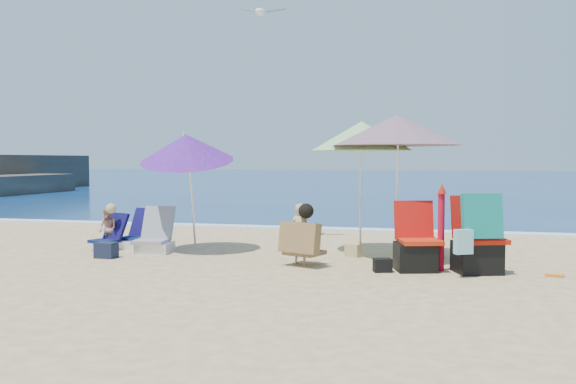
% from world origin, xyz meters
% --- Properties ---
extents(ground, '(120.00, 120.00, 0.00)m').
position_xyz_m(ground, '(0.00, 0.00, 0.00)').
color(ground, '#D8BC84').
rests_on(ground, ground).
extents(sea, '(120.00, 80.00, 0.12)m').
position_xyz_m(sea, '(0.00, 45.00, -0.05)').
color(sea, navy).
rests_on(sea, ground).
extents(foam, '(120.00, 0.50, 0.04)m').
position_xyz_m(foam, '(0.00, 5.10, 0.02)').
color(foam, white).
rests_on(foam, ground).
extents(umbrella_turquoise, '(2.18, 2.18, 2.43)m').
position_xyz_m(umbrella_turquoise, '(1.53, 1.04, 2.14)').
color(umbrella_turquoise, white).
rests_on(umbrella_turquoise, ground).
extents(umbrella_striped, '(2.18, 2.18, 2.36)m').
position_xyz_m(umbrella_striped, '(0.89, 1.58, 2.07)').
color(umbrella_striped, white).
rests_on(umbrella_striped, ground).
extents(umbrella_blue, '(1.91, 1.96, 2.28)m').
position_xyz_m(umbrella_blue, '(-2.15, 0.97, 1.87)').
color(umbrella_blue, silver).
rests_on(umbrella_blue, ground).
extents(furled_umbrella, '(0.14, 0.14, 1.30)m').
position_xyz_m(furled_umbrella, '(2.25, 0.11, 0.71)').
color(furled_umbrella, '#B30C24').
rests_on(furled_umbrella, ground).
extents(chair_navy, '(0.65, 0.79, 0.73)m').
position_xyz_m(chair_navy, '(-3.27, 1.24, 0.19)').
color(chair_navy, '#0D1B4C').
rests_on(chair_navy, ground).
extents(chair_rainbow, '(0.66, 0.78, 0.80)m').
position_xyz_m(chair_rainbow, '(-2.71, 0.86, 0.21)').
color(chair_rainbow, '#E87252').
rests_on(chair_rainbow, ground).
extents(camp_chair_left, '(0.77, 0.73, 1.03)m').
position_xyz_m(camp_chair_left, '(1.88, 0.07, 0.31)').
color(camp_chair_left, red).
rests_on(camp_chair_left, ground).
extents(camp_chair_right, '(0.84, 1.04, 1.18)m').
position_xyz_m(camp_chair_right, '(2.76, 0.05, 0.43)').
color(camp_chair_right, '#B41A0C').
rests_on(camp_chair_right, ground).
extents(person_center, '(0.72, 0.77, 0.98)m').
position_xyz_m(person_center, '(0.13, 0.08, 0.48)').
color(person_center, tan).
rests_on(person_center, ground).
extents(person_left, '(0.68, 0.69, 0.86)m').
position_xyz_m(person_left, '(-3.68, 0.95, 0.39)').
color(person_left, tan).
rests_on(person_left, ground).
extents(bag_navy_a, '(0.35, 0.26, 0.26)m').
position_xyz_m(bag_navy_a, '(-3.22, 0.06, 0.13)').
color(bag_navy_a, '#171D33').
rests_on(bag_navy_a, ground).
extents(bag_black_a, '(0.36, 0.30, 0.23)m').
position_xyz_m(bag_black_a, '(-2.77, 1.00, 0.12)').
color(bag_black_a, black).
rests_on(bag_black_a, ground).
extents(bag_tan, '(0.30, 0.26, 0.22)m').
position_xyz_m(bag_tan, '(0.80, 1.18, 0.11)').
color(bag_tan, tan).
rests_on(bag_tan, ground).
extents(bag_navy_b, '(0.41, 0.35, 0.27)m').
position_xyz_m(bag_navy_b, '(2.11, 1.43, 0.13)').
color(bag_navy_b, '#181F35').
rests_on(bag_navy_b, ground).
extents(bag_black_b, '(0.30, 0.25, 0.20)m').
position_xyz_m(bag_black_b, '(1.41, -0.18, 0.10)').
color(bag_black_b, black).
rests_on(bag_black_b, ground).
extents(orange_item, '(0.27, 0.17, 0.03)m').
position_xyz_m(orange_item, '(3.81, 0.02, 0.02)').
color(orange_item, orange).
rests_on(orange_item, ground).
extents(seagull, '(0.90, 0.47, 0.15)m').
position_xyz_m(seagull, '(-1.25, 2.66, 4.57)').
color(seagull, white).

